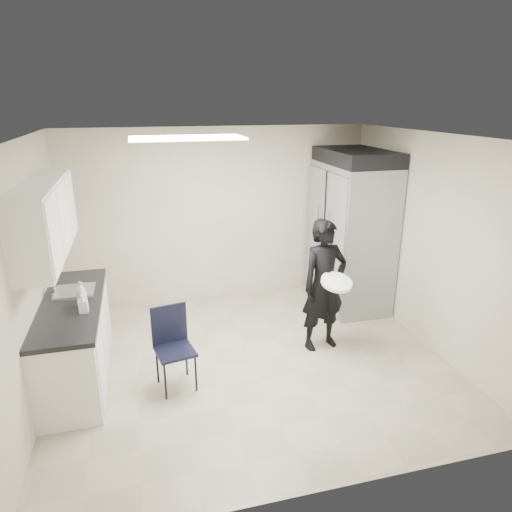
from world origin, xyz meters
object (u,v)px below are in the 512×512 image
object	(u,v)px
lower_counter	(76,342)
commercial_fridge	(351,236)
man_tuxedo	(324,286)
folding_chair	(175,351)

from	to	relation	value
lower_counter	commercial_fridge	distance (m)	3.98
lower_counter	man_tuxedo	distance (m)	2.92
commercial_fridge	folding_chair	world-z (taller)	commercial_fridge
lower_counter	commercial_fridge	world-z (taller)	commercial_fridge
commercial_fridge	folding_chair	xyz separation A→B (m)	(-2.74, -1.57, -0.61)
commercial_fridge	folding_chair	bearing A→B (deg)	-150.22
commercial_fridge	folding_chair	size ratio (longest dim) A/B	2.41
lower_counter	commercial_fridge	size ratio (longest dim) A/B	0.90
lower_counter	folding_chair	world-z (taller)	folding_chair
lower_counter	commercial_fridge	bearing A→B (deg)	15.88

